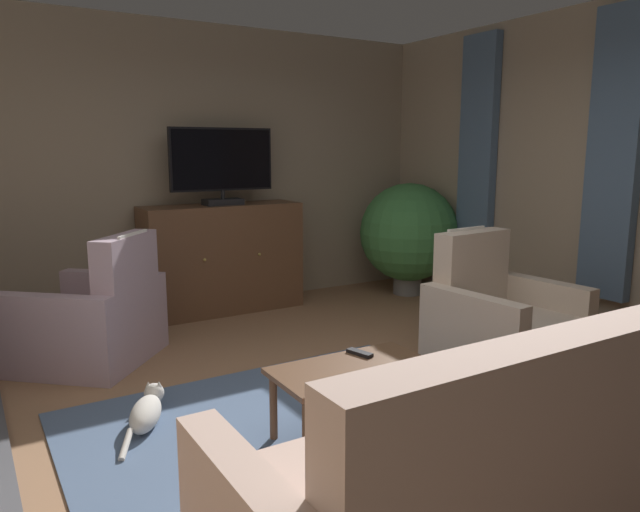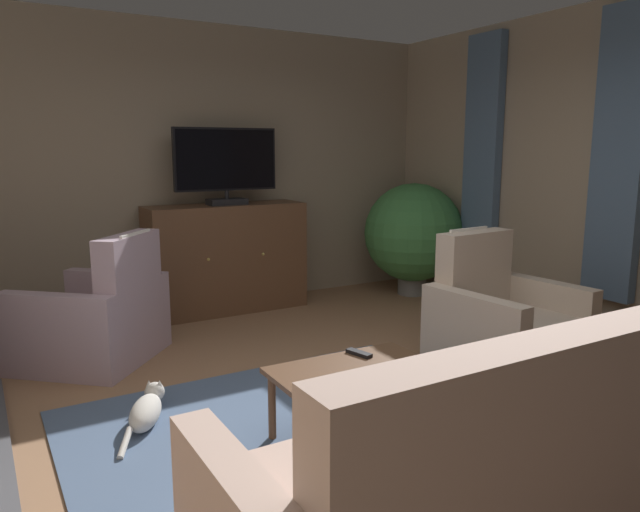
{
  "view_description": "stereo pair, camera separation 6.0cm",
  "coord_description": "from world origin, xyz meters",
  "px_view_note": "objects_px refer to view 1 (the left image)",
  "views": [
    {
      "loc": [
        -1.93,
        -2.72,
        1.62
      ],
      "look_at": [
        -0.05,
        0.36,
        0.97
      ],
      "focal_mm": 33.34,
      "sensor_mm": 36.0,
      "label": 1
    },
    {
      "loc": [
        -1.88,
        -2.75,
        1.62
      ],
      "look_at": [
        -0.05,
        0.36,
        0.97
      ],
      "focal_mm": 33.34,
      "sensor_mm": 36.0,
      "label": 2
    }
  ],
  "objects_px": {
    "armchair_beside_cabinet": "(93,321)",
    "cat": "(147,411)",
    "tv_remote": "(360,353)",
    "tv_cabinet": "(223,260)",
    "armchair_near_window": "(500,326)",
    "television": "(222,164)",
    "sofa_floral": "(480,481)",
    "coffee_table": "(353,376)",
    "potted_plant_on_hearth_side": "(409,233)"
  },
  "relations": [
    {
      "from": "cat",
      "to": "coffee_table",
      "type": "bearing_deg",
      "value": -38.24
    },
    {
      "from": "tv_remote",
      "to": "armchair_beside_cabinet",
      "type": "bearing_deg",
      "value": -163.92
    },
    {
      "from": "tv_remote",
      "to": "sofa_floral",
      "type": "bearing_deg",
      "value": -28.04
    },
    {
      "from": "armchair_near_window",
      "to": "cat",
      "type": "distance_m",
      "value": 2.55
    },
    {
      "from": "tv_remote",
      "to": "armchair_beside_cabinet",
      "type": "distance_m",
      "value": 2.22
    },
    {
      "from": "armchair_beside_cabinet",
      "to": "armchair_near_window",
      "type": "relative_size",
      "value": 1.27
    },
    {
      "from": "sofa_floral",
      "to": "cat",
      "type": "relative_size",
      "value": 3.27
    },
    {
      "from": "coffee_table",
      "to": "armchair_near_window",
      "type": "xyz_separation_m",
      "value": [
        1.55,
        0.32,
        -0.04
      ]
    },
    {
      "from": "armchair_near_window",
      "to": "cat",
      "type": "bearing_deg",
      "value": 170.17
    },
    {
      "from": "cat",
      "to": "armchair_beside_cabinet",
      "type": "bearing_deg",
      "value": 91.91
    },
    {
      "from": "television",
      "to": "tv_remote",
      "type": "distance_m",
      "value": 2.91
    },
    {
      "from": "tv_remote",
      "to": "armchair_beside_cabinet",
      "type": "xyz_separation_m",
      "value": [
        -1.14,
        1.9,
        -0.11
      ]
    },
    {
      "from": "cat",
      "to": "television",
      "type": "bearing_deg",
      "value": 56.75
    },
    {
      "from": "television",
      "to": "sofa_floral",
      "type": "bearing_deg",
      "value": -97.98
    },
    {
      "from": "television",
      "to": "potted_plant_on_hearth_side",
      "type": "relative_size",
      "value": 0.83
    },
    {
      "from": "tv_remote",
      "to": "cat",
      "type": "height_order",
      "value": "tv_remote"
    },
    {
      "from": "potted_plant_on_hearth_side",
      "to": "armchair_beside_cabinet",
      "type": "bearing_deg",
      "value": -172.68
    },
    {
      "from": "television",
      "to": "sofa_floral",
      "type": "xyz_separation_m",
      "value": [
        -0.55,
        -3.94,
        -1.14
      ]
    },
    {
      "from": "sofa_floral",
      "to": "potted_plant_on_hearth_side",
      "type": "distance_m",
      "value": 4.43
    },
    {
      "from": "tv_remote",
      "to": "potted_plant_on_hearth_side",
      "type": "distance_m",
      "value": 3.3
    },
    {
      "from": "sofa_floral",
      "to": "armchair_near_window",
      "type": "xyz_separation_m",
      "value": [
        1.69,
        1.42,
        -0.01
      ]
    },
    {
      "from": "television",
      "to": "tv_remote",
      "type": "bearing_deg",
      "value": -95.61
    },
    {
      "from": "tv_remote",
      "to": "armchair_near_window",
      "type": "height_order",
      "value": "armchair_near_window"
    },
    {
      "from": "armchair_beside_cabinet",
      "to": "cat",
      "type": "bearing_deg",
      "value": -88.09
    },
    {
      "from": "tv_cabinet",
      "to": "television",
      "type": "relative_size",
      "value": 1.52
    },
    {
      "from": "coffee_table",
      "to": "armchair_near_window",
      "type": "distance_m",
      "value": 1.58
    },
    {
      "from": "tv_cabinet",
      "to": "potted_plant_on_hearth_side",
      "type": "bearing_deg",
      "value": -11.41
    },
    {
      "from": "tv_cabinet",
      "to": "armchair_near_window",
      "type": "xyz_separation_m",
      "value": [
        1.14,
        -2.57,
        -0.19
      ]
    },
    {
      "from": "coffee_table",
      "to": "armchair_near_window",
      "type": "bearing_deg",
      "value": 11.75
    },
    {
      "from": "tv_cabinet",
      "to": "television",
      "type": "distance_m",
      "value": 0.96
    },
    {
      "from": "television",
      "to": "armchair_near_window",
      "type": "xyz_separation_m",
      "value": [
        1.14,
        -2.52,
        -1.14
      ]
    },
    {
      "from": "cat",
      "to": "tv_cabinet",
      "type": "bearing_deg",
      "value": 57.41
    },
    {
      "from": "coffee_table",
      "to": "sofa_floral",
      "type": "distance_m",
      "value": 1.1
    },
    {
      "from": "television",
      "to": "armchair_near_window",
      "type": "relative_size",
      "value": 1.01
    },
    {
      "from": "armchair_near_window",
      "to": "tv_cabinet",
      "type": "bearing_deg",
      "value": 113.87
    },
    {
      "from": "sofa_floral",
      "to": "armchair_near_window",
      "type": "relative_size",
      "value": 2.04
    },
    {
      "from": "sofa_floral",
      "to": "television",
      "type": "bearing_deg",
      "value": 82.02
    },
    {
      "from": "tv_cabinet",
      "to": "tv_remote",
      "type": "distance_m",
      "value": 2.77
    },
    {
      "from": "tv_cabinet",
      "to": "cat",
      "type": "distance_m",
      "value": 2.57
    },
    {
      "from": "armchair_near_window",
      "to": "tv_remote",
      "type": "bearing_deg",
      "value": -172.44
    },
    {
      "from": "tv_cabinet",
      "to": "armchair_near_window",
      "type": "bearing_deg",
      "value": -66.13
    },
    {
      "from": "television",
      "to": "tv_remote",
      "type": "height_order",
      "value": "television"
    },
    {
      "from": "tv_cabinet",
      "to": "coffee_table",
      "type": "distance_m",
      "value": 2.93
    },
    {
      "from": "sofa_floral",
      "to": "armchair_beside_cabinet",
      "type": "height_order",
      "value": "armchair_beside_cabinet"
    },
    {
      "from": "armchair_beside_cabinet",
      "to": "cat",
      "type": "distance_m",
      "value": 1.3
    },
    {
      "from": "television",
      "to": "cat",
      "type": "relative_size",
      "value": 1.62
    },
    {
      "from": "armchair_near_window",
      "to": "potted_plant_on_hearth_side",
      "type": "bearing_deg",
      "value": 67.18
    },
    {
      "from": "television",
      "to": "cat",
      "type": "distance_m",
      "value": 2.85
    },
    {
      "from": "tv_cabinet",
      "to": "coffee_table",
      "type": "height_order",
      "value": "tv_cabinet"
    },
    {
      "from": "television",
      "to": "cat",
      "type": "height_order",
      "value": "television"
    }
  ]
}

